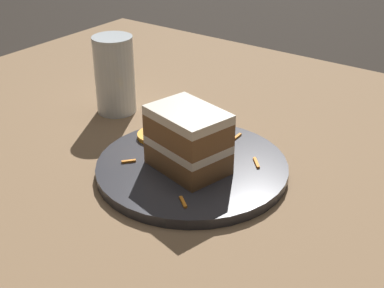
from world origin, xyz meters
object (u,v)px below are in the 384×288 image
object	(u,v)px
plate	(192,168)
cake_slice	(188,140)
cream_dollop	(196,118)
orange_garnish	(156,135)
drinking_glass	(115,80)

from	to	relation	value
plate	cake_slice	world-z (taller)	cake_slice
cake_slice	cream_dollop	xyz separation A→B (m)	(-0.06, 0.10, -0.02)
orange_garnish	cake_slice	bearing A→B (deg)	-24.79
plate	drinking_glass	world-z (taller)	drinking_glass
orange_garnish	plate	bearing A→B (deg)	-18.38
plate	orange_garnish	xyz separation A→B (m)	(-0.09, 0.03, 0.01)
cake_slice	drinking_glass	size ratio (longest dim) A/B	0.89
plate	cake_slice	distance (m)	0.05
cream_dollop	plate	bearing A→B (deg)	-57.46
orange_garnish	drinking_glass	world-z (taller)	drinking_glass
cream_dollop	drinking_glass	world-z (taller)	drinking_glass
cake_slice	orange_garnish	xyz separation A→B (m)	(-0.09, 0.04, -0.04)
cream_dollop	orange_garnish	bearing A→B (deg)	-124.04
cake_slice	drinking_glass	bearing A→B (deg)	-100.33
cake_slice	plate	bearing A→B (deg)	-153.51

